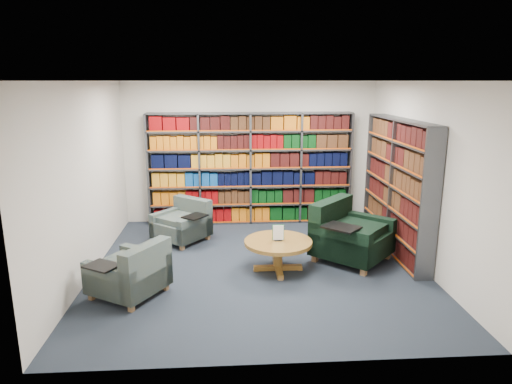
{
  "coord_description": "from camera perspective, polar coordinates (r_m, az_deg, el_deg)",
  "views": [
    {
      "loc": [
        -0.47,
        -6.57,
        2.79
      ],
      "look_at": [
        0.0,
        0.6,
        1.05
      ],
      "focal_mm": 32.0,
      "sensor_mm": 36.0,
      "label": 1
    }
  ],
  "objects": [
    {
      "name": "coffee_table",
      "position": [
        6.89,
        2.78,
        -6.84
      ],
      "size": [
        1.02,
        1.02,
        0.72
      ],
      "color": "olive",
      "rests_on": "ground"
    },
    {
      "name": "room_shell",
      "position": [
        6.73,
        0.33,
        1.69
      ],
      "size": [
        5.02,
        5.02,
        2.82
      ],
      "color": "#1B2030",
      "rests_on": "ground"
    },
    {
      "name": "chair_teal_left",
      "position": [
        8.33,
        -8.94,
        -3.97
      ],
      "size": [
        1.13,
        1.13,
        0.73
      ],
      "color": "#031938",
      "rests_on": "ground"
    },
    {
      "name": "bookshelf_right",
      "position": [
        7.89,
        17.24,
        0.6
      ],
      "size": [
        0.28,
        2.5,
        2.2
      ],
      "color": "#47494F",
      "rests_on": "ground"
    },
    {
      "name": "bookshelf_back",
      "position": [
        9.08,
        -0.72,
        2.88
      ],
      "size": [
        4.0,
        0.28,
        2.2
      ],
      "color": "#47494F",
      "rests_on": "ground"
    },
    {
      "name": "chair_teal_front",
      "position": [
        6.35,
        -15.14,
        -9.94
      ],
      "size": [
        1.14,
        1.14,
        0.76
      ],
      "color": "#031938",
      "rests_on": "ground"
    },
    {
      "name": "chair_green_right",
      "position": [
        7.49,
        11.25,
        -5.45
      ],
      "size": [
        1.46,
        1.46,
        0.94
      ],
      "color": "black",
      "rests_on": "ground"
    }
  ]
}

